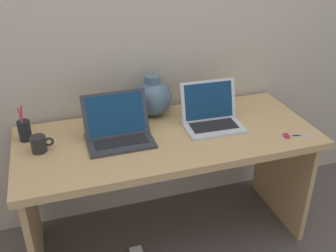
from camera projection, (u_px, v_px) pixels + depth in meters
The scene contains 9 objects.
ground_plane at pixel (168, 235), 2.36m from camera, with size 6.00×6.00×0.00m, color #564C47.
back_wall at pixel (147, 22), 2.10m from camera, with size 4.40×0.04×2.40m, color #BCAD99.
desk at pixel (168, 158), 2.10m from camera, with size 1.55×0.66×0.70m.
laptop_left at pixel (118, 128), 1.96m from camera, with size 0.33×0.24×0.23m.
laptop_right at pixel (211, 114), 2.10m from camera, with size 0.32×0.24×0.23m.
green_vase at pixel (153, 97), 2.19m from camera, with size 0.21×0.21×0.23m.
coffee_mug at pixel (39, 144), 1.86m from camera, with size 0.11×0.07×0.08m.
pen_cup at pixel (24, 130), 1.95m from camera, with size 0.06×0.06×0.19m.
scissors at pixel (292, 136), 2.01m from camera, with size 0.15×0.08×0.01m.
Camera 1 is at (-0.54, -1.68, 1.70)m, focal length 41.63 mm.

